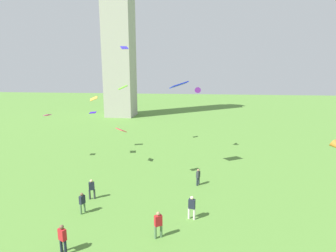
# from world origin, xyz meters

# --- Properties ---
(monument_obelisk) EXTENTS (6.31, 6.31, 46.23)m
(monument_obelisk) POSITION_xyz_m (-17.29, 54.61, 23.12)
(monument_obelisk) COLOR #A8A399
(monument_obelisk) RESTS_ON ground_plane
(person_0) EXTENTS (0.54, 0.46, 1.82)m
(person_0) POSITION_xyz_m (-5.95, 6.19, 1.03)
(person_0) COLOR #1E2333
(person_0) RESTS_ON ground_plane
(person_1) EXTENTS (0.54, 0.36, 1.78)m
(person_1) POSITION_xyz_m (1.34, 10.83, 1.01)
(person_1) COLOR silver
(person_1) RESTS_ON ground_plane
(person_2) EXTENTS (0.51, 0.40, 1.72)m
(person_2) POSITION_xyz_m (-7.03, 12.89, 0.97)
(person_2) COLOR #2D3338
(person_2) RESTS_ON ground_plane
(person_3) EXTENTS (0.54, 0.48, 1.81)m
(person_3) POSITION_xyz_m (-0.68, 8.35, 1.03)
(person_3) COLOR #51754C
(person_3) RESTS_ON ground_plane
(person_4) EXTENTS (0.38, 0.48, 1.63)m
(person_4) POSITION_xyz_m (-6.80, 10.62, 0.92)
(person_4) COLOR #51754C
(person_4) RESTS_ON ground_plane
(person_5) EXTENTS (0.39, 0.47, 1.58)m
(person_5) POSITION_xyz_m (1.69, 16.82, 0.89)
(person_5) COLOR #1E2333
(person_5) RESTS_ON ground_plane
(kite_flying_0) EXTENTS (1.99, 1.87, 0.81)m
(kite_flying_0) POSITION_xyz_m (-0.45, 20.06, 9.15)
(kite_flying_0) COLOR #1523CF
(kite_flying_1) EXTENTS (0.94, 1.17, 0.12)m
(kite_flying_1) POSITION_xyz_m (-10.97, 23.16, 5.67)
(kite_flying_1) COLOR #2E0BC1
(kite_flying_2) EXTENTS (1.04, 1.39, 0.70)m
(kite_flying_2) POSITION_xyz_m (-6.92, 21.12, 4.10)
(kite_flying_2) COLOR red
(kite_flying_3) EXTENTS (1.12, 0.79, 0.66)m
(kite_flying_3) POSITION_xyz_m (-11.99, 26.07, 7.03)
(kite_flying_3) COLOR orange
(kite_flying_5) EXTENTS (1.12, 1.06, 0.45)m
(kite_flying_5) POSITION_xyz_m (-8.33, 28.15, 13.49)
(kite_flying_5) COLOR #362BC2
(kite_flying_6) EXTENTS (0.96, 0.90, 0.36)m
(kite_flying_6) POSITION_xyz_m (-4.94, 15.74, 9.10)
(kite_flying_6) COLOR #5CB722
(kite_flying_7) EXTENTS (0.77, 1.23, 1.01)m
(kite_flying_7) POSITION_xyz_m (1.31, 27.54, 8.30)
(kite_flying_7) COLOR purple
(kite_flying_8) EXTENTS (0.58, 0.86, 0.35)m
(kite_flying_8) POSITION_xyz_m (-15.73, 21.49, 5.54)
(kite_flying_8) COLOR #E33397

